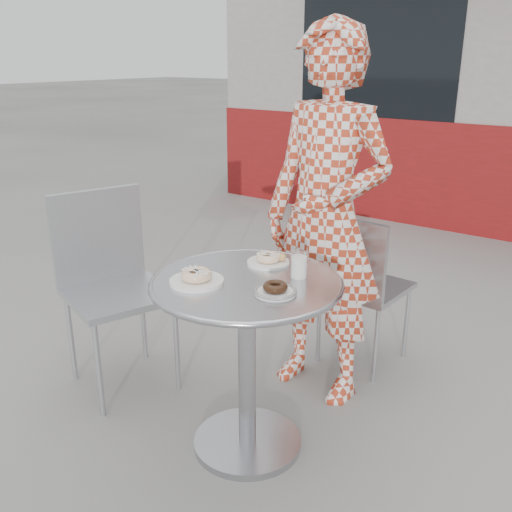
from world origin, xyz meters
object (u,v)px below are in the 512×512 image
Objects in this scene: bistro_table at (247,324)px; milk_cup at (299,266)px; plate_far at (269,260)px; chair_far at (362,316)px; plate_checker at (275,290)px; chair_left at (121,330)px; seated_person at (326,219)px; plate_near at (197,278)px.

milk_cup is (0.15, 0.14, 0.23)m from bistro_table.
bistro_table is at bearing -80.15° from plate_far.
plate_checker is at bearing 99.59° from chair_far.
milk_cup is at bearing 44.42° from bistro_table.
chair_left is at bearing 50.41° from chair_far.
plate_near is (-0.14, -0.73, -0.09)m from seated_person.
plate_far reaches higher than plate_checker.
chair_far is 0.71m from seated_person.
plate_checker is at bearing -71.99° from seated_person.
chair_left is at bearing -167.31° from plate_far.
plate_near is at bearing 83.42° from chair_far.
bistro_table is 0.66m from seated_person.
bistro_table is 7.34× the size of milk_cup.
plate_near is (-0.10, -0.33, 0.00)m from plate_far.
milk_cup is (0.18, -0.06, 0.03)m from plate_far.
milk_cup is at bearing 44.47° from plate_near.
chair_far is 4.79× the size of plate_far.
plate_far is at bearing 73.20° from plate_near.
plate_near is 1.99× the size of milk_cup.
plate_near reaches higher than bistro_table.
seated_person is 16.72× the size of milk_cup.
seated_person is 0.47m from milk_cup.
chair_left is at bearing 175.98° from plate_checker.
plate_near is 0.31m from plate_checker.
seated_person is 0.66m from plate_checker.
chair_far is 5.28× the size of plate_checker.
plate_far is 0.19m from milk_cup.
milk_cup reaches higher than bistro_table.
chair_left is 9.28× the size of milk_cup.
chair_left is 1.08m from milk_cup.
chair_left reaches higher than bistro_table.
chair_left is (-0.80, 0.03, -0.28)m from bistro_table.
plate_checker is at bearing -50.86° from plate_far.
chair_left is 6.09× the size of plate_checker.
bistro_table is 0.85m from chair_left.
seated_person is (0.81, 0.57, 0.57)m from chair_left.
milk_cup is at bearing -64.14° from chair_left.
chair_far reaches higher than plate_near.
plate_far is (-0.03, 0.20, 0.20)m from bistro_table.
seated_person is at bearing 85.23° from chair_far.
plate_far is 0.85× the size of plate_near.
chair_left is 0.84m from plate_near.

